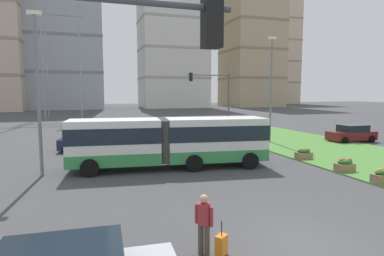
% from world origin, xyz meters
% --- Properties ---
extents(ground_plane, '(260.00, 260.00, 0.00)m').
position_xyz_m(ground_plane, '(0.00, 0.00, 0.00)').
color(ground_plane, '#424244').
extents(grass_median, '(10.00, 70.00, 0.08)m').
position_xyz_m(grass_median, '(12.27, 10.00, 0.04)').
color(grass_median, '#4C8438').
rests_on(grass_median, ground_plane).
extents(articulated_bus, '(12.03, 3.92, 3.00)m').
position_xyz_m(articulated_bus, '(-1.35, 11.00, 1.65)').
color(articulated_bus, silver).
rests_on(articulated_bus, ground).
extents(car_navy_sedan, '(4.60, 2.50, 1.58)m').
position_xyz_m(car_navy_sedan, '(-6.04, 18.76, 0.75)').
color(car_navy_sedan, '#19234C').
rests_on(car_navy_sedan, ground).
extents(car_maroon_sedan, '(4.44, 2.10, 1.58)m').
position_xyz_m(car_maroon_sedan, '(17.31, 16.08, 0.75)').
color(car_maroon_sedan, maroon).
rests_on(car_maroon_sedan, ground).
extents(pedestrian_crossing, '(0.41, 0.47, 1.74)m').
position_xyz_m(pedestrian_crossing, '(-3.06, 0.41, 1.00)').
color(pedestrian_crossing, '#4C4238').
rests_on(pedestrian_crossing, ground).
extents(rolling_suitcase, '(0.43, 0.41, 0.97)m').
position_xyz_m(rolling_suitcase, '(-2.61, 0.21, 0.31)').
color(rolling_suitcase, orange).
rests_on(rolling_suitcase, ground).
extents(flower_planter_1, '(1.10, 0.56, 0.74)m').
position_xyz_m(flower_planter_1, '(7.87, 4.30, 0.43)').
color(flower_planter_1, '#937051').
rests_on(flower_planter_1, grass_median).
extents(flower_planter_2, '(1.10, 0.56, 0.74)m').
position_xyz_m(flower_planter_2, '(7.87, 6.83, 0.43)').
color(flower_planter_2, '#937051').
rests_on(flower_planter_2, grass_median).
extents(flower_planter_3, '(1.10, 0.56, 0.74)m').
position_xyz_m(flower_planter_3, '(7.87, 10.53, 0.43)').
color(flower_planter_3, '#937051').
rests_on(flower_planter_3, grass_median).
extents(traffic_light_near_left, '(3.68, 0.28, 6.02)m').
position_xyz_m(traffic_light_near_left, '(-6.32, -3.00, 4.13)').
color(traffic_light_near_left, '#474C51').
rests_on(traffic_light_near_left, ground).
extents(traffic_light_far_right, '(4.35, 0.28, 6.44)m').
position_xyz_m(traffic_light_far_right, '(6.09, 22.00, 4.42)').
color(traffic_light_far_right, '#474C51').
rests_on(traffic_light_far_right, ground).
extents(streetlight_left, '(0.70, 0.28, 8.78)m').
position_xyz_m(streetlight_left, '(-8.50, 11.36, 4.83)').
color(streetlight_left, slate).
rests_on(streetlight_left, ground).
extents(streetlight_median, '(0.70, 0.28, 9.45)m').
position_xyz_m(streetlight_median, '(9.77, 17.95, 5.17)').
color(streetlight_median, slate).
rests_on(streetlight_median, ground).
extents(apartment_tower_westcentre, '(19.94, 16.50, 47.97)m').
position_xyz_m(apartment_tower_westcentre, '(-11.30, 91.11, 24.01)').
color(apartment_tower_westcentre, '#9EA3AD').
rests_on(apartment_tower_westcentre, ground).
extents(apartment_tower_centre, '(19.94, 14.83, 43.20)m').
position_xyz_m(apartment_tower_centre, '(19.84, 90.96, 21.62)').
color(apartment_tower_centre, silver).
rests_on(apartment_tower_centre, ground).
extents(apartment_tower_eastcentre, '(16.79, 17.56, 44.54)m').
position_xyz_m(apartment_tower_eastcentre, '(46.53, 90.34, 22.29)').
color(apartment_tower_eastcentre, tan).
rests_on(apartment_tower_eastcentre, ground).
extents(apartment_tower_east, '(18.77, 16.63, 42.26)m').
position_xyz_m(apartment_tower_east, '(68.16, 113.44, 21.15)').
color(apartment_tower_east, '#C6B299').
rests_on(apartment_tower_east, ground).
extents(transmission_pylon, '(9.00, 6.24, 28.10)m').
position_xyz_m(transmission_pylon, '(-9.90, 56.39, 15.46)').
color(transmission_pylon, gray).
rests_on(transmission_pylon, ground).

